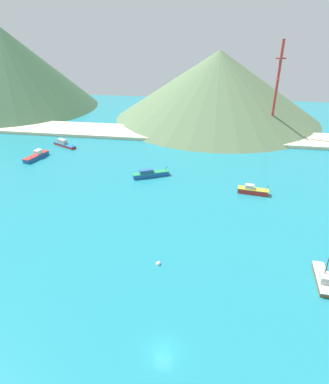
% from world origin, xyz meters
% --- Properties ---
extents(ground, '(260.00, 280.00, 0.50)m').
position_xyz_m(ground, '(0.00, 30.00, -0.25)').
color(ground, teal).
extents(fishing_boat_2, '(8.34, 3.20, 3.04)m').
position_xyz_m(fishing_boat_2, '(16.42, 51.52, 0.92)').
color(fishing_boat_2, red).
rests_on(fishing_boat_2, ground).
extents(fishing_boat_3, '(10.92, 6.74, 2.92)m').
position_xyz_m(fishing_boat_3, '(-13.17, 57.91, 0.92)').
color(fishing_boat_3, '#1E5BA8').
rests_on(fishing_boat_3, ground).
extents(fishing_boat_5, '(10.24, 6.75, 2.46)m').
position_xyz_m(fishing_boat_5, '(-49.97, 79.31, 0.85)').
color(fishing_boat_5, red).
rests_on(fishing_boat_5, ground).
extents(fishing_boat_6, '(5.08, 10.27, 2.77)m').
position_xyz_m(fishing_boat_6, '(-54.05, 66.25, 0.93)').
color(fishing_boat_6, '#1E5BA8').
rests_on(fishing_boat_6, ground).
extents(fishing_boat_7, '(2.65, 8.89, 6.57)m').
position_xyz_m(fishing_boat_7, '(26.20, 18.39, 0.79)').
color(fishing_boat_7, brown).
rests_on(fishing_boat_7, ground).
extents(buoy_1, '(0.93, 0.93, 0.93)m').
position_xyz_m(buoy_1, '(-3.93, 18.69, 0.16)').
color(buoy_1, silver).
rests_on(buoy_1, ground).
extents(beach_strip, '(247.00, 17.15, 1.20)m').
position_xyz_m(beach_strip, '(0.00, 98.14, 0.60)').
color(beach_strip, beige).
rests_on(beach_strip, ground).
extents(hill_west, '(89.41, 89.41, 40.13)m').
position_xyz_m(hill_west, '(-102.16, 132.30, 20.07)').
color(hill_west, '#3D6042').
rests_on(hill_west, ground).
extents(hill_central, '(94.31, 94.31, 30.19)m').
position_xyz_m(hill_central, '(5.17, 127.43, 15.10)').
color(hill_central, '#56704C').
rests_on(hill_central, ground).
extents(radio_tower, '(3.60, 2.88, 35.96)m').
position_xyz_m(radio_tower, '(27.02, 102.28, 18.34)').
color(radio_tower, '#B7332D').
rests_on(radio_tower, ground).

